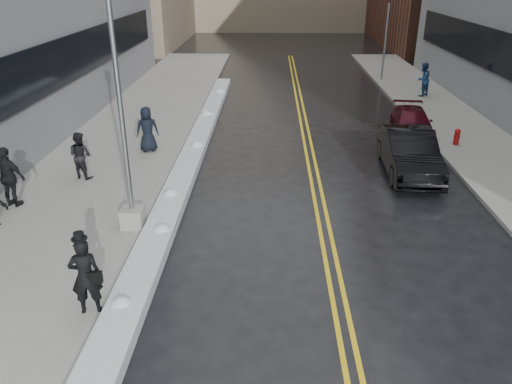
# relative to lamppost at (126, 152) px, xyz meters

# --- Properties ---
(ground) EXTENTS (160.00, 160.00, 0.00)m
(ground) POSITION_rel_lamppost_xyz_m (3.30, -2.00, -2.53)
(ground) COLOR black
(ground) RESTS_ON ground
(sidewalk_west) EXTENTS (5.50, 50.00, 0.15)m
(sidewalk_west) POSITION_rel_lamppost_xyz_m (-2.45, 8.00, -2.46)
(sidewalk_west) COLOR gray
(sidewalk_west) RESTS_ON ground
(sidewalk_east) EXTENTS (4.00, 50.00, 0.15)m
(sidewalk_east) POSITION_rel_lamppost_xyz_m (13.30, 8.00, -2.46)
(sidewalk_east) COLOR gray
(sidewalk_east) RESTS_ON ground
(lane_line_left) EXTENTS (0.12, 50.00, 0.01)m
(lane_line_left) POSITION_rel_lamppost_xyz_m (5.65, 8.00, -2.53)
(lane_line_left) COLOR gold
(lane_line_left) RESTS_ON ground
(lane_line_right) EXTENTS (0.12, 50.00, 0.01)m
(lane_line_right) POSITION_rel_lamppost_xyz_m (5.95, 8.00, -2.53)
(lane_line_right) COLOR gold
(lane_line_right) RESTS_ON ground
(snow_ridge) EXTENTS (0.90, 30.00, 0.34)m
(snow_ridge) POSITION_rel_lamppost_xyz_m (0.85, 6.00, -2.36)
(snow_ridge) COLOR silver
(snow_ridge) RESTS_ON ground
(lamppost) EXTENTS (0.65, 0.65, 7.62)m
(lamppost) POSITION_rel_lamppost_xyz_m (0.00, 0.00, 0.00)
(lamppost) COLOR gray
(lamppost) RESTS_ON sidewalk_west
(fire_hydrant) EXTENTS (0.26, 0.26, 0.73)m
(fire_hydrant) POSITION_rel_lamppost_xyz_m (12.30, 8.00, -1.98)
(fire_hydrant) COLOR maroon
(fire_hydrant) RESTS_ON sidewalk_east
(traffic_signal) EXTENTS (0.16, 0.20, 6.00)m
(traffic_signal) POSITION_rel_lamppost_xyz_m (11.80, 22.00, 0.87)
(traffic_signal) COLOR gray
(traffic_signal) RESTS_ON sidewalk_east
(pedestrian_fedora) EXTENTS (0.77, 0.60, 1.87)m
(pedestrian_fedora) POSITION_rel_lamppost_xyz_m (0.06, -4.08, -1.45)
(pedestrian_fedora) COLOR black
(pedestrian_fedora) RESTS_ON sidewalk_west
(pedestrian_b) EXTENTS (1.04, 0.93, 1.75)m
(pedestrian_b) POSITION_rel_lamppost_xyz_m (-2.86, 3.77, -1.51)
(pedestrian_b) COLOR black
(pedestrian_b) RESTS_ON sidewalk_west
(pedestrian_c) EXTENTS (1.08, 0.87, 1.91)m
(pedestrian_c) POSITION_rel_lamppost_xyz_m (-1.07, 6.75, -1.43)
(pedestrian_c) COLOR black
(pedestrian_c) RESTS_ON sidewalk_west
(pedestrian_d) EXTENTS (1.27, 0.77, 2.02)m
(pedestrian_d) POSITION_rel_lamppost_xyz_m (-4.28, 1.31, -1.37)
(pedestrian_d) COLOR black
(pedestrian_d) RESTS_ON sidewalk_west
(pedestrian_east) EXTENTS (1.22, 1.21, 1.99)m
(pedestrian_east) POSITION_rel_lamppost_xyz_m (13.24, 17.18, -1.39)
(pedestrian_east) COLOR navy
(pedestrian_east) RESTS_ON sidewalk_east
(car_black) EXTENTS (1.95, 5.08, 1.65)m
(car_black) POSITION_rel_lamppost_xyz_m (9.42, 4.97, -1.71)
(car_black) COLOR black
(car_black) RESTS_ON ground
(car_maroon) EXTENTS (2.18, 4.37, 1.22)m
(car_maroon) POSITION_rel_lamppost_xyz_m (10.80, 9.88, -1.92)
(car_maroon) COLOR #410A17
(car_maroon) RESTS_ON ground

